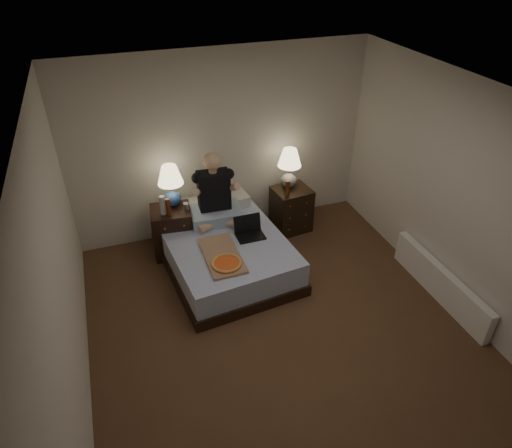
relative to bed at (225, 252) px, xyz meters
name	(u,v)px	position (x,y,z in m)	size (l,w,h in m)	color
floor	(284,333)	(0.27, -1.31, -0.23)	(4.00, 4.50, 0.00)	brown
ceiling	(295,108)	(0.27, -1.31, 2.27)	(4.00, 4.50, 0.00)	white
wall_back	(222,145)	(0.27, 0.94, 1.02)	(4.00, 2.50, 0.00)	beige
wall_left	(59,287)	(-1.73, -1.31, 1.02)	(4.50, 2.50, 0.00)	beige
wall_right	(464,202)	(2.27, -1.31, 1.02)	(4.50, 2.50, 0.00)	beige
bed	(225,252)	(0.00, 0.00, 0.00)	(1.37, 1.82, 0.46)	#6179C2
nightstand_left	(173,231)	(-0.55, 0.54, 0.10)	(0.50, 0.45, 0.66)	black
nightstand_right	(291,209)	(1.13, 0.54, 0.09)	(0.49, 0.44, 0.64)	black
lamp_left	(171,186)	(-0.49, 0.63, 0.71)	(0.32, 0.32, 0.56)	#284F94
lamp_right	(289,168)	(1.12, 0.63, 0.69)	(0.32, 0.32, 0.56)	gray
water_bottle	(163,205)	(-0.64, 0.47, 0.55)	(0.07, 0.07, 0.25)	silver
soda_can	(186,207)	(-0.36, 0.46, 0.48)	(0.07, 0.07, 0.10)	#B4B4AF
beer_bottle_left	(168,207)	(-0.58, 0.42, 0.54)	(0.06, 0.06, 0.23)	#5D250D
beer_bottle_right	(287,189)	(1.00, 0.39, 0.52)	(0.06, 0.06, 0.23)	#51240B
person	(214,189)	(0.01, 0.41, 0.69)	(0.66, 0.52, 0.93)	black
laptop	(250,229)	(0.31, -0.10, 0.35)	(0.34, 0.28, 0.24)	black
pizza_box	(227,264)	(-0.13, -0.56, 0.27)	(0.40, 0.76, 0.08)	#A17C60
radiator	(440,283)	(2.20, -1.37, -0.03)	(0.10, 1.60, 0.40)	white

